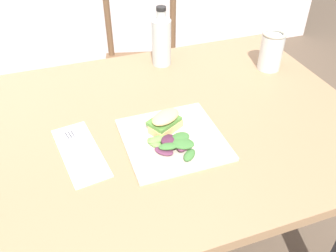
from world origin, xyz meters
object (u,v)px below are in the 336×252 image
(chair_wooden_far, at_px, (143,66))
(plate_lunch, at_px, (173,139))
(fork_on_napkin, at_px, (78,147))
(bottle_cold_brew, at_px, (162,44))
(dining_table, at_px, (144,157))
(mason_jar_iced_tea, at_px, (271,52))
(sandwich_half_front, at_px, (165,121))

(chair_wooden_far, xyz_separation_m, plate_lunch, (-0.17, -0.94, 0.30))
(chair_wooden_far, height_order, fork_on_napkin, chair_wooden_far)
(fork_on_napkin, bearing_deg, bottle_cold_brew, 46.01)
(bottle_cold_brew, bearing_deg, chair_wooden_far, 82.77)
(dining_table, height_order, mason_jar_iced_tea, mason_jar_iced_tea)
(plate_lunch, bearing_deg, fork_on_napkin, 168.41)
(chair_wooden_far, distance_m, fork_on_napkin, 1.03)
(mason_jar_iced_tea, bearing_deg, sandwich_half_front, -154.44)
(sandwich_half_front, distance_m, fork_on_napkin, 0.24)
(chair_wooden_far, height_order, mason_jar_iced_tea, mason_jar_iced_tea)
(sandwich_half_front, relative_size, bottle_cold_brew, 0.50)
(dining_table, height_order, sandwich_half_front, sandwich_half_front)
(chair_wooden_far, bearing_deg, dining_table, -105.36)
(sandwich_half_front, distance_m, bottle_cold_brew, 0.40)
(dining_table, bearing_deg, bottle_cold_brew, 62.69)
(sandwich_half_front, bearing_deg, mason_jar_iced_tea, 25.56)
(plate_lunch, relative_size, bottle_cold_brew, 1.24)
(plate_lunch, distance_m, sandwich_half_front, 0.05)
(dining_table, relative_size, fork_on_napkin, 6.96)
(sandwich_half_front, bearing_deg, bottle_cold_brew, 72.95)
(chair_wooden_far, bearing_deg, sandwich_half_front, -101.42)
(chair_wooden_far, relative_size, plate_lunch, 3.37)
(dining_table, xyz_separation_m, mason_jar_iced_tea, (0.51, 0.17, 0.19))
(fork_on_napkin, relative_size, mason_jar_iced_tea, 1.36)
(chair_wooden_far, xyz_separation_m, bottle_cold_brew, (-0.07, -0.53, 0.37))
(plate_lunch, distance_m, fork_on_napkin, 0.25)
(plate_lunch, relative_size, mason_jar_iced_tea, 1.90)
(chair_wooden_far, distance_m, mason_jar_iced_tea, 0.82)
(chair_wooden_far, xyz_separation_m, fork_on_napkin, (-0.42, -0.89, 0.30))
(fork_on_napkin, distance_m, bottle_cold_brew, 0.51)
(fork_on_napkin, xyz_separation_m, mason_jar_iced_tea, (0.70, 0.21, 0.06))
(plate_lunch, xyz_separation_m, fork_on_napkin, (-0.25, 0.05, 0.00))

